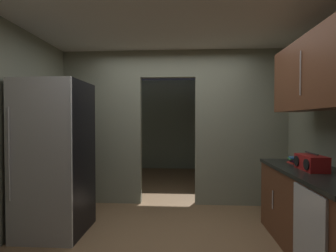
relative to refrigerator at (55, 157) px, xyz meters
name	(u,v)px	position (x,y,z in m)	size (l,w,h in m)	color
ground	(168,246)	(1.43, -0.27, -0.95)	(20.00, 20.00, 0.00)	brown
kitchen_overhead_slab	(170,27)	(1.43, 0.19, 1.66)	(4.14, 7.01, 0.06)	silver
kitchen_partition	(175,124)	(1.46, 1.24, 0.40)	(3.74, 0.12, 2.58)	gray
adjoining_room_shell	(177,125)	(1.43, 3.45, 0.34)	(3.74, 3.28, 2.58)	gray
refrigerator	(55,157)	(0.00, 0.00, 0.00)	(0.76, 0.80, 1.89)	black
lower_cabinet_run	(317,214)	(2.98, -0.40, -0.50)	(0.65, 1.78, 0.88)	brown
dishwasher	(309,238)	(2.67, -0.89, -0.53)	(0.02, 0.56, 0.82)	#B7BABC
upper_cabinet_counterside	(319,73)	(2.98, -0.40, 0.95)	(0.36, 1.60, 0.76)	brown
boombox	(311,163)	(2.95, -0.33, 0.02)	(0.21, 0.38, 0.19)	maroon
book_stack	(295,160)	(2.96, 0.10, -0.02)	(0.14, 0.18, 0.08)	red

